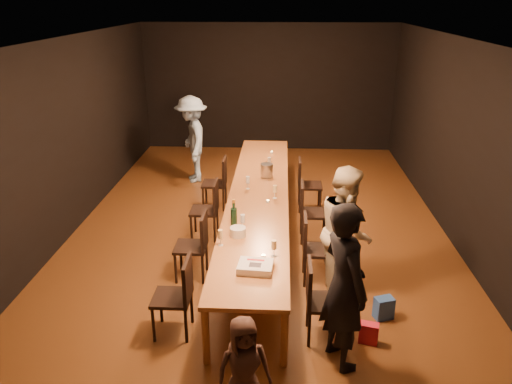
{
  "coord_description": "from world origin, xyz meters",
  "views": [
    {
      "loc": [
        0.33,
        -7.05,
        3.57
      ],
      "look_at": [
        -0.01,
        -0.55,
        1.0
      ],
      "focal_mm": 35.0,
      "sensor_mm": 36.0,
      "label": 1
    }
  ],
  "objects_px": {
    "chair_left_3": "(214,183)",
    "woman_birthday": "(344,286)",
    "child": "(244,367)",
    "birthday_cake": "(255,267)",
    "ice_bucket": "(267,170)",
    "man_blue": "(192,139)",
    "champagne_bottle": "(234,212)",
    "plate_stack": "(238,232)",
    "chair_left_0": "(172,297)",
    "chair_left_2": "(204,210)",
    "chair_right_0": "(326,301)",
    "chair_right_1": "(319,249)",
    "woman_tan": "(345,231)",
    "table": "(259,197)",
    "chair_right_2": "(314,212)",
    "chair_right_3": "(310,185)",
    "chair_left_1": "(191,246)"
  },
  "relations": [
    {
      "from": "chair_left_3",
      "to": "woman_birthday",
      "type": "distance_m",
      "value": 4.39
    },
    {
      "from": "child",
      "to": "birthday_cake",
      "type": "xyz_separation_m",
      "value": [
        0.04,
        1.27,
        0.29
      ]
    },
    {
      "from": "chair_left_3",
      "to": "ice_bucket",
      "type": "height_order",
      "value": "ice_bucket"
    },
    {
      "from": "chair_left_3",
      "to": "ice_bucket",
      "type": "bearing_deg",
      "value": -114.2
    },
    {
      "from": "man_blue",
      "to": "champagne_bottle",
      "type": "height_order",
      "value": "man_blue"
    },
    {
      "from": "chair_left_3",
      "to": "plate_stack",
      "type": "relative_size",
      "value": 4.6
    },
    {
      "from": "chair_left_0",
      "to": "child",
      "type": "height_order",
      "value": "child"
    },
    {
      "from": "chair_left_2",
      "to": "champagne_bottle",
      "type": "bearing_deg",
      "value": -152.41
    },
    {
      "from": "child",
      "to": "woman_birthday",
      "type": "bearing_deg",
      "value": 19.95
    },
    {
      "from": "chair_right_0",
      "to": "birthday_cake",
      "type": "bearing_deg",
      "value": -99.77
    },
    {
      "from": "chair_right_1",
      "to": "woman_tan",
      "type": "relative_size",
      "value": 0.55
    },
    {
      "from": "woman_tan",
      "to": "plate_stack",
      "type": "relative_size",
      "value": 8.31
    },
    {
      "from": "plate_stack",
      "to": "ice_bucket",
      "type": "height_order",
      "value": "ice_bucket"
    },
    {
      "from": "child",
      "to": "champagne_bottle",
      "type": "height_order",
      "value": "champagne_bottle"
    },
    {
      "from": "table",
      "to": "man_blue",
      "type": "bearing_deg",
      "value": 119.61
    },
    {
      "from": "chair_right_2",
      "to": "woman_birthday",
      "type": "bearing_deg",
      "value": 2.7
    },
    {
      "from": "chair_left_0",
      "to": "child",
      "type": "bearing_deg",
      "value": -141.95
    },
    {
      "from": "chair_right_1",
      "to": "chair_right_2",
      "type": "height_order",
      "value": "same"
    },
    {
      "from": "chair_right_0",
      "to": "chair_left_2",
      "type": "distance_m",
      "value": 2.94
    },
    {
      "from": "chair_right_3",
      "to": "plate_stack",
      "type": "distance_m",
      "value": 2.85
    },
    {
      "from": "table",
      "to": "birthday_cake",
      "type": "height_order",
      "value": "birthday_cake"
    },
    {
      "from": "chair_right_0",
      "to": "plate_stack",
      "type": "distance_m",
      "value": 1.47
    },
    {
      "from": "woman_birthday",
      "to": "chair_right_0",
      "type": "bearing_deg",
      "value": -4.68
    },
    {
      "from": "chair_left_0",
      "to": "birthday_cake",
      "type": "height_order",
      "value": "chair_left_0"
    },
    {
      "from": "chair_right_2",
      "to": "table",
      "type": "bearing_deg",
      "value": -90.0
    },
    {
      "from": "chair_left_0",
      "to": "champagne_bottle",
      "type": "bearing_deg",
      "value": -23.93
    },
    {
      "from": "chair_left_3",
      "to": "woman_birthday",
      "type": "bearing_deg",
      "value": -155.23
    },
    {
      "from": "chair_right_0",
      "to": "champagne_bottle",
      "type": "xyz_separation_m",
      "value": [
        -1.12,
        1.3,
        0.46
      ]
    },
    {
      "from": "chair_right_1",
      "to": "birthday_cake",
      "type": "distance_m",
      "value": 1.36
    },
    {
      "from": "birthday_cake",
      "to": "plate_stack",
      "type": "distance_m",
      "value": 0.88
    },
    {
      "from": "chair_right_1",
      "to": "ice_bucket",
      "type": "bearing_deg",
      "value": -159.13
    },
    {
      "from": "child",
      "to": "chair_right_3",
      "type": "bearing_deg",
      "value": 61.25
    },
    {
      "from": "chair_left_2",
      "to": "woman_tan",
      "type": "height_order",
      "value": "woman_tan"
    },
    {
      "from": "woman_birthday",
      "to": "birthday_cake",
      "type": "height_order",
      "value": "woman_birthday"
    },
    {
      "from": "man_blue",
      "to": "champagne_bottle",
      "type": "bearing_deg",
      "value": 0.31
    },
    {
      "from": "chair_right_2",
      "to": "chair_right_1",
      "type": "bearing_deg",
      "value": -0.0
    },
    {
      "from": "chair_right_0",
      "to": "chair_right_1",
      "type": "xyz_separation_m",
      "value": [
        0.0,
        1.2,
        0.0
      ]
    },
    {
      "from": "woman_tan",
      "to": "champagne_bottle",
      "type": "distance_m",
      "value": 1.46
    },
    {
      "from": "man_blue",
      "to": "child",
      "type": "relative_size",
      "value": 1.73
    },
    {
      "from": "chair_left_1",
      "to": "plate_stack",
      "type": "distance_m",
      "value": 0.77
    },
    {
      "from": "table",
      "to": "birthday_cake",
      "type": "xyz_separation_m",
      "value": [
        0.07,
        -2.27,
        0.09
      ]
    },
    {
      "from": "chair_left_3",
      "to": "child",
      "type": "bearing_deg",
      "value": -169.4
    },
    {
      "from": "plate_stack",
      "to": "champagne_bottle",
      "type": "bearing_deg",
      "value": 103.85
    },
    {
      "from": "woman_birthday",
      "to": "woman_tan",
      "type": "xyz_separation_m",
      "value": [
        0.17,
        1.37,
        -0.05
      ]
    },
    {
      "from": "champagne_bottle",
      "to": "woman_tan",
      "type": "bearing_deg",
      "value": -11.63
    },
    {
      "from": "birthday_cake",
      "to": "woman_tan",
      "type": "bearing_deg",
      "value": 43.66
    },
    {
      "from": "chair_right_1",
      "to": "chair_left_0",
      "type": "bearing_deg",
      "value": -54.78
    },
    {
      "from": "chair_right_1",
      "to": "woman_tan",
      "type": "bearing_deg",
      "value": 56.99
    },
    {
      "from": "chair_left_2",
      "to": "chair_left_3",
      "type": "height_order",
      "value": "same"
    },
    {
      "from": "chair_right_2",
      "to": "birthday_cake",
      "type": "relative_size",
      "value": 2.32
    }
  ]
}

